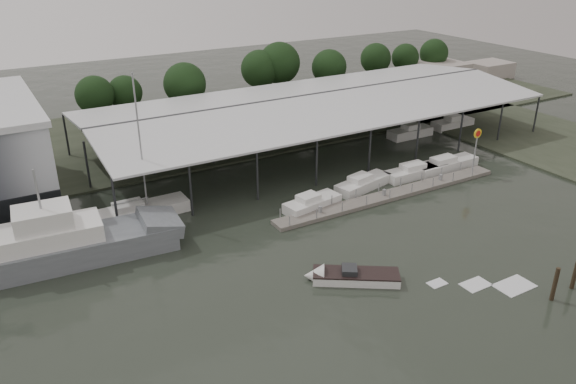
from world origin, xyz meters
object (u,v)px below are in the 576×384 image
shell_fuel_sign (476,143)px  grey_trawler (65,244)px  speedboat_underway (348,276)px  white_sailboat (142,210)px

shell_fuel_sign → grey_trawler: bearing=175.1°
shell_fuel_sign → speedboat_underway: size_ratio=0.34×
white_sailboat → speedboat_underway: white_sailboat is taller
white_sailboat → speedboat_underway: size_ratio=0.88×
grey_trawler → speedboat_underway: (18.72, -14.48, -1.19)m
shell_fuel_sign → speedboat_underway: (-25.39, -10.72, -3.53)m
grey_trawler → speedboat_underway: grey_trawler is taller
shell_fuel_sign → grey_trawler: 44.33m
shell_fuel_sign → grey_trawler: grey_trawler is taller
grey_trawler → speedboat_underway: size_ratio=1.20×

